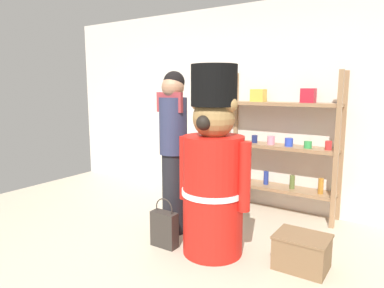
{
  "coord_description": "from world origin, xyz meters",
  "views": [
    {
      "loc": [
        1.86,
        -2.09,
        1.54
      ],
      "look_at": [
        0.02,
        0.69,
        1.0
      ],
      "focal_mm": 32.53,
      "sensor_mm": 36.0,
      "label": 1
    }
  ],
  "objects_px": {
    "teddy_bear_guard": "(213,172)",
    "person_shopper": "(173,147)",
    "merchandise_shelf": "(280,143)",
    "shopping_bag": "(164,228)",
    "display_crate": "(302,252)"
  },
  "relations": [
    {
      "from": "teddy_bear_guard",
      "to": "person_shopper",
      "type": "height_order",
      "value": "teddy_bear_guard"
    },
    {
      "from": "merchandise_shelf",
      "to": "teddy_bear_guard",
      "type": "relative_size",
      "value": 0.99
    },
    {
      "from": "merchandise_shelf",
      "to": "teddy_bear_guard",
      "type": "xyz_separation_m",
      "value": [
        -0.13,
        -1.38,
        -0.1
      ]
    },
    {
      "from": "merchandise_shelf",
      "to": "person_shopper",
      "type": "xyz_separation_m",
      "value": [
        -0.72,
        -1.2,
        0.06
      ]
    },
    {
      "from": "teddy_bear_guard",
      "to": "person_shopper",
      "type": "bearing_deg",
      "value": 162.68
    },
    {
      "from": "shopping_bag",
      "to": "teddy_bear_guard",
      "type": "bearing_deg",
      "value": 18.97
    },
    {
      "from": "teddy_bear_guard",
      "to": "shopping_bag",
      "type": "distance_m",
      "value": 0.76
    },
    {
      "from": "person_shopper",
      "to": "display_crate",
      "type": "bearing_deg",
      "value": -0.7
    },
    {
      "from": "shopping_bag",
      "to": "display_crate",
      "type": "distance_m",
      "value": 1.28
    },
    {
      "from": "person_shopper",
      "to": "display_crate",
      "type": "height_order",
      "value": "person_shopper"
    },
    {
      "from": "teddy_bear_guard",
      "to": "display_crate",
      "type": "height_order",
      "value": "teddy_bear_guard"
    },
    {
      "from": "shopping_bag",
      "to": "display_crate",
      "type": "xyz_separation_m",
      "value": [
        1.24,
        0.32,
        -0.03
      ]
    },
    {
      "from": "person_shopper",
      "to": "merchandise_shelf",
      "type": "bearing_deg",
      "value": 59.06
    },
    {
      "from": "teddy_bear_guard",
      "to": "display_crate",
      "type": "distance_m",
      "value": 1.02
    },
    {
      "from": "shopping_bag",
      "to": "person_shopper",
      "type": "bearing_deg",
      "value": 111.39
    }
  ]
}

